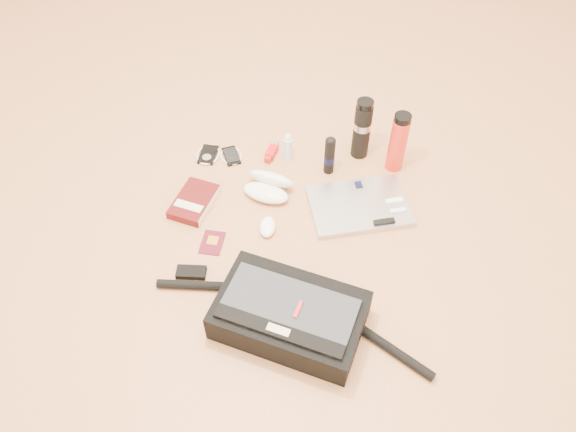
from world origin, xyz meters
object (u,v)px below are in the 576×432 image
(laptop, at_px, (359,206))
(thermos_red, at_px, (398,142))
(messenger_bag, at_px, (289,315))
(thermos_black, at_px, (362,129))
(book, at_px, (194,202))

(laptop, xyz_separation_m, thermos_red, (0.14, 0.23, 0.12))
(messenger_bag, bearing_deg, laptop, 82.57)
(laptop, relative_size, thermos_black, 1.55)
(thermos_black, bearing_deg, book, -151.79)
(laptop, height_order, thermos_black, thermos_black)
(laptop, bearing_deg, book, 168.56)
(book, height_order, thermos_black, thermos_black)
(messenger_bag, xyz_separation_m, thermos_black, (0.22, 0.81, 0.08))
(laptop, height_order, book, book)
(thermos_black, bearing_deg, laptop, -89.73)
(messenger_bag, xyz_separation_m, thermos_red, (0.36, 0.74, 0.07))
(thermos_black, xyz_separation_m, thermos_red, (0.14, -0.06, -0.00))
(book, xyz_separation_m, thermos_black, (0.62, 0.33, 0.12))
(laptop, bearing_deg, thermos_black, 75.69)
(book, relative_size, thermos_red, 0.86)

